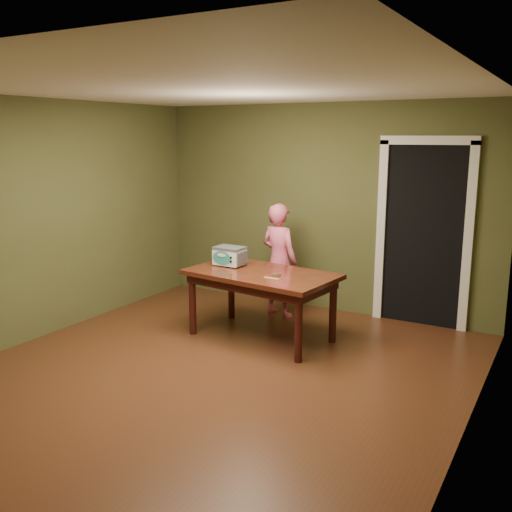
# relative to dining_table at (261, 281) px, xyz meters

# --- Properties ---
(floor) EXTENTS (5.00, 5.00, 0.00)m
(floor) POSITION_rel_dining_table_xyz_m (0.09, -1.12, -0.65)
(floor) COLOR #4E2816
(floor) RESTS_ON ground
(room_shell) EXTENTS (4.52, 5.02, 2.61)m
(room_shell) POSITION_rel_dining_table_xyz_m (0.09, -1.12, 1.06)
(room_shell) COLOR #4E552D
(room_shell) RESTS_ON ground
(doorway) EXTENTS (1.10, 0.66, 2.25)m
(doorway) POSITION_rel_dining_table_xyz_m (1.39, 1.66, 0.41)
(doorway) COLOR black
(doorway) RESTS_ON ground
(dining_table) EXTENTS (1.69, 1.07, 0.75)m
(dining_table) POSITION_rel_dining_table_xyz_m (0.00, 0.00, 0.00)
(dining_table) COLOR #3B190D
(dining_table) RESTS_ON floor
(toy_oven) EXTENTS (0.36, 0.25, 0.22)m
(toy_oven) POSITION_rel_dining_table_xyz_m (-0.47, 0.10, 0.22)
(toy_oven) COLOR #4C4F54
(toy_oven) RESTS_ON dining_table
(baking_pan) EXTENTS (0.10, 0.10, 0.02)m
(baking_pan) POSITION_rel_dining_table_xyz_m (0.21, -0.06, 0.11)
(baking_pan) COLOR silver
(baking_pan) RESTS_ON dining_table
(spatula) EXTENTS (0.18, 0.04, 0.01)m
(spatula) POSITION_rel_dining_table_xyz_m (0.24, -0.20, 0.10)
(spatula) COLOR #DCBF5F
(spatula) RESTS_ON dining_table
(child) EXTENTS (0.57, 0.44, 1.40)m
(child) POSITION_rel_dining_table_xyz_m (-0.20, 0.81, 0.05)
(child) COLOR #E15C7D
(child) RESTS_ON floor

